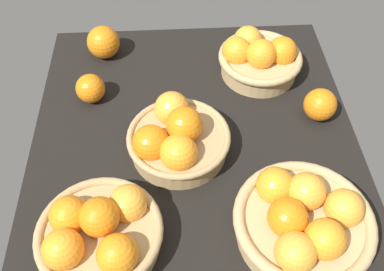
{
  "coord_description": "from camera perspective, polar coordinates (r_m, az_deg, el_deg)",
  "views": [
    {
      "loc": [
        -57.95,
        4.05,
        76.25
      ],
      "look_at": [
        -0.53,
        0.77,
        7.0
      ],
      "focal_mm": 39.9,
      "sensor_mm": 36.0,
      "label": 1
    }
  ],
  "objects": [
    {
      "name": "basket_near_left",
      "position": [
        0.8,
        14.61,
        -11.13
      ],
      "size": [
        25.28,
        25.28,
        11.55
      ],
      "color": "tan",
      "rests_on": "market_tray"
    },
    {
      "name": "market_tray",
      "position": [
        0.95,
        0.44,
        -1.86
      ],
      "size": [
        84.0,
        72.0,
        3.0
      ],
      "primitive_type": "cube",
      "color": "black",
      "rests_on": "ground"
    },
    {
      "name": "loose_orange_front_gap",
      "position": [
        1.03,
        -13.42,
        6.13
      ],
      "size": [
        6.89,
        6.89,
        6.89
      ],
      "primitive_type": "sphere",
      "color": "orange",
      "rests_on": "market_tray"
    },
    {
      "name": "basket_far_left",
      "position": [
        0.79,
        -12.35,
        -12.58
      ],
      "size": [
        22.79,
        22.79,
        11.16
      ],
      "color": "tan",
      "rests_on": "market_tray"
    },
    {
      "name": "loose_orange_back_gap",
      "position": [
        1.01,
        16.75,
        3.97
      ],
      "size": [
        7.45,
        7.45,
        7.45
      ],
      "primitive_type": "sphere",
      "color": "orange",
      "rests_on": "market_tray"
    },
    {
      "name": "basket_near_right",
      "position": [
        1.08,
        8.87,
        10.26
      ],
      "size": [
        20.65,
        20.65,
        10.93
      ],
      "color": "tan",
      "rests_on": "market_tray"
    },
    {
      "name": "basket_center",
      "position": [
        0.89,
        -2.16,
        -0.31
      ],
      "size": [
        21.88,
        21.88,
        11.65
      ],
      "color": "tan",
      "rests_on": "market_tray"
    },
    {
      "name": "loose_orange_side_gap",
      "position": [
        1.15,
        -11.76,
        12.1
      ],
      "size": [
        8.37,
        8.37,
        8.37
      ],
      "primitive_type": "sphere",
      "color": "orange",
      "rests_on": "market_tray"
    }
  ]
}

